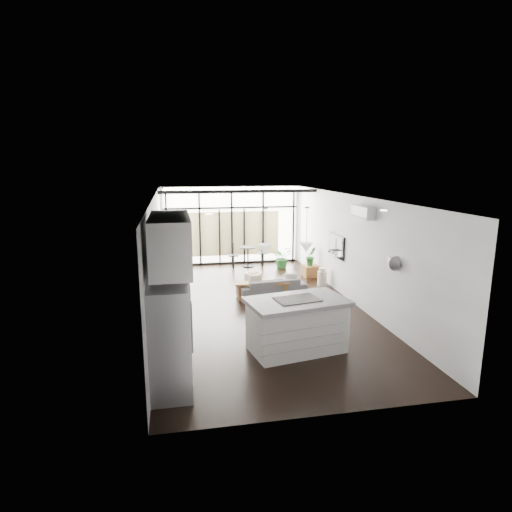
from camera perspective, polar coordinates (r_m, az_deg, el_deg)
name	(u,v)px	position (r m, az deg, el deg)	size (l,w,h in m)	color
floor	(258,306)	(11.08, 0.30, -6.66)	(5.00, 10.00, 0.00)	black
ceiling	(258,196)	(10.52, 0.31, 7.95)	(5.00, 10.00, 0.00)	white
wall_left	(156,257)	(10.52, -13.17, -0.08)	(0.02, 10.00, 2.80)	white
wall_right	(352,249)	(11.45, 12.67, 0.92)	(0.02, 10.00, 2.80)	white
wall_back	(231,225)	(15.57, -3.30, 4.11)	(5.00, 0.02, 2.80)	white
wall_front	(329,324)	(6.07, 9.67, -8.97)	(5.00, 0.02, 2.80)	white
glazing	(232,226)	(15.46, -3.24, 4.05)	(5.00, 0.20, 2.80)	black
skylight	(235,189)	(14.45, -2.82, 8.95)	(4.70, 1.90, 0.06)	white
neighbour_building	(232,234)	(15.57, -3.26, 2.99)	(3.50, 0.02, 1.60)	beige
island	(297,325)	(8.43, 5.45, -9.15)	(1.89, 1.12, 1.03)	silver
cooktop	(297,299)	(8.25, 5.52, -5.76)	(0.83, 0.55, 0.01)	black
fridge	(168,341)	(6.88, -11.60, -11.10)	(0.68, 0.85, 1.76)	gray
appliance_column	(171,306)	(7.52, -11.24, -6.62)	(0.61, 0.64, 2.36)	silver
upper_cabinets	(170,243)	(6.89, -11.38, 1.72)	(0.62, 1.75, 0.86)	silver
pendant_left	(265,249)	(7.96, 1.21, 0.93)	(0.26, 0.26, 0.18)	white
pendant_right	(306,248)	(8.17, 6.71, 1.13)	(0.26, 0.26, 0.18)	white
sofa	(272,284)	(11.71, 2.10, -3.78)	(1.84, 0.54, 0.72)	#4E4F51
console_bench	(262,291)	(11.55, 0.81, -4.65)	(1.46, 0.36, 0.47)	brown
pouf	(253,279)	(12.74, -0.39, -3.13)	(0.53, 0.53, 0.43)	beige
crate	(311,271)	(13.99, 7.29, -1.98)	(0.48, 0.48, 0.36)	brown
plant_tall	(282,260)	(15.01, 3.48, -0.48)	(0.69, 0.76, 0.59)	#236329
plant_crate	(311,261)	(13.92, 7.32, -0.70)	(0.34, 0.61, 0.27)	#236329
milk_can	(322,277)	(12.96, 8.82, -2.74)	(0.28, 0.28, 0.55)	beige
bistro_set	(248,257)	(15.17, -1.08, -0.09)	(1.49, 0.60, 0.71)	black
tv	(336,246)	(12.36, 10.64, 1.35)	(0.05, 1.10, 0.65)	black
ac_unit	(363,212)	(10.53, 14.06, 5.68)	(0.22, 0.90, 0.30)	silver
framed_art	(156,255)	(10.00, -13.14, 0.17)	(0.04, 0.70, 0.90)	black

